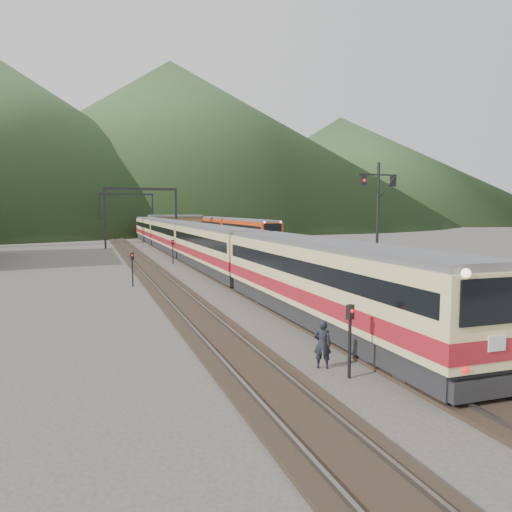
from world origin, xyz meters
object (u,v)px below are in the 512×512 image
object	(u,v)px
second_train	(230,230)
signal_mast	(378,213)
main_train	(189,240)
worker	(322,344)

from	to	relation	value
second_train	signal_mast	xyz separation A→B (m)	(-7.72, -53.75, 3.02)
main_train	second_train	xyz separation A→B (m)	(11.50, 25.46, -0.09)
second_train	signal_mast	size ratio (longest dim) A/B	5.86
second_train	worker	world-z (taller)	second_train
main_train	second_train	size ratio (longest dim) A/B	2.12
main_train	second_train	bearing A→B (deg)	65.69
worker	second_train	bearing A→B (deg)	-76.58
signal_mast	worker	xyz separation A→B (m)	(-6.48, -7.10, -4.14)
main_train	signal_mast	size ratio (longest dim) A/B	12.42
second_train	worker	bearing A→B (deg)	-103.13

